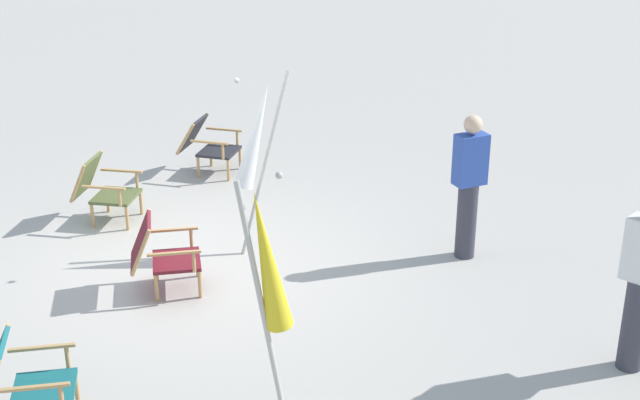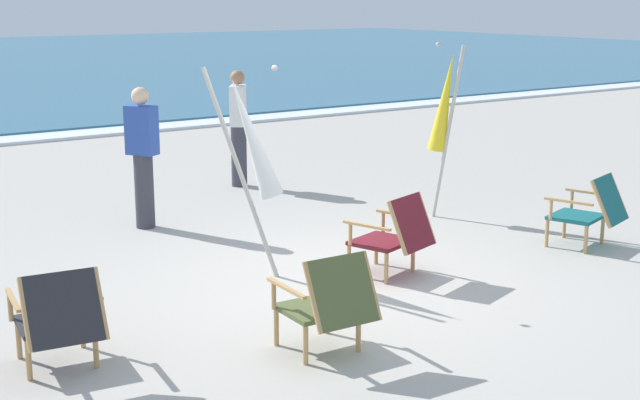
% 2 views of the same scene
% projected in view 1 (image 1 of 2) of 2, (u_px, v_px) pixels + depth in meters
% --- Properties ---
extents(ground_plane, '(80.00, 80.00, 0.00)m').
position_uv_depth(ground_plane, '(197.00, 263.00, 9.73)').
color(ground_plane, '#B2AAA0').
extents(beach_chair_front_right, '(0.77, 0.87, 0.80)m').
position_uv_depth(beach_chair_front_right, '(21.00, 381.00, 6.92)').
color(beach_chair_front_right, '#196066').
rests_on(beach_chair_front_right, ground).
extents(beach_chair_back_left, '(0.67, 0.84, 0.78)m').
position_uv_depth(beach_chair_back_left, '(207.00, 143.00, 12.14)').
color(beach_chair_back_left, '#28282D').
rests_on(beach_chair_back_left, ground).
extents(beach_chair_far_center, '(0.76, 0.85, 0.81)m').
position_uv_depth(beach_chair_far_center, '(160.00, 252.00, 9.01)').
color(beach_chair_far_center, maroon).
rests_on(beach_chair_far_center, ground).
extents(beach_chair_front_left, '(0.61, 0.74, 0.80)m').
position_uv_depth(beach_chair_front_left, '(103.00, 187.00, 10.64)').
color(beach_chair_front_left, '#515B33').
rests_on(beach_chair_front_left, ground).
extents(umbrella_furled_white, '(0.65, 0.62, 2.02)m').
position_uv_depth(umbrella_furled_white, '(256.00, 137.00, 9.57)').
color(umbrella_furled_white, '#B7B2A8').
rests_on(umbrella_furled_white, ground).
extents(umbrella_furled_yellow, '(0.37, 0.45, 2.11)m').
position_uv_depth(umbrella_furled_yellow, '(267.00, 263.00, 6.68)').
color(umbrella_furled_yellow, '#B7B2A8').
rests_on(umbrella_furled_yellow, ground).
extents(person_by_waterline, '(0.35, 0.39, 1.63)m').
position_uv_depth(person_by_waterline, '(469.00, 186.00, 9.58)').
color(person_by_waterline, '#383842').
rests_on(person_by_waterline, ground).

